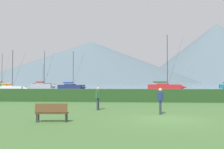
{
  "coord_description": "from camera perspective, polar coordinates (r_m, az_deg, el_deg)",
  "views": [
    {
      "loc": [
        -2.14,
        -13.47,
        2.1
      ],
      "look_at": [
        -7.13,
        64.24,
        4.16
      ],
      "focal_mm": 38.86,
      "sensor_mm": 36.0,
      "label": 1
    }
  ],
  "objects": [
    {
      "name": "harbor_water",
      "position": [
        150.5,
        4.49,
        -2.31
      ],
      "size": [
        320.0,
        246.0,
        0.0
      ],
      "primitive_type": "cube",
      "color": "slate",
      "rests_on": "ground_plane"
    },
    {
      "name": "person_seated_viewer",
      "position": [
        15.59,
        11.31,
        -5.63
      ],
      "size": [
        0.36,
        0.57,
        1.65
      ],
      "rotation": [
        0.0,
        0.0,
        -0.12
      ],
      "color": "#2D3347",
      "rests_on": "ground_plane"
    },
    {
      "name": "sailboat_slip_11",
      "position": [
        102.14,
        -24.7,
        -2.13
      ],
      "size": [
        9.09,
        4.87,
        12.61
      ],
      "rotation": [
        0.0,
        0.0,
        -0.31
      ],
      "color": "#236B38",
      "rests_on": "harbor_water"
    },
    {
      "name": "sailboat_slip_7",
      "position": [
        59.7,
        12.39,
        -2.75
      ],
      "size": [
        9.27,
        4.07,
        13.27
      ],
      "rotation": [
        0.0,
        0.0,
        -0.18
      ],
      "color": "red",
      "rests_on": "harbor_water"
    },
    {
      "name": "hedge_line",
      "position": [
        24.61,
        8.69,
        -4.9
      ],
      "size": [
        80.0,
        1.2,
        1.28
      ],
      "primitive_type": "cube",
      "color": "#284C23",
      "rests_on": "ground_plane"
    },
    {
      "name": "distant_hill_west_ridge",
      "position": [
        304.09,
        -5.01,
        2.92
      ],
      "size": [
        262.99,
        262.99,
        51.17
      ],
      "primitive_type": "cone",
      "color": "slate",
      "rests_on": "ground_plane"
    },
    {
      "name": "sailboat_slip_10",
      "position": [
        101.87,
        -16.17,
        -2.27
      ],
      "size": [
        8.14,
        2.91,
        8.82
      ],
      "rotation": [
        0.0,
        0.0,
        -0.08
      ],
      "color": "navy",
      "rests_on": "harbor_water"
    },
    {
      "name": "park_bench_under_tree",
      "position": [
        12.88,
        -14.0,
        -8.47
      ],
      "size": [
        1.66,
        0.6,
        0.95
      ],
      "rotation": [
        0.0,
        0.0,
        0.08
      ],
      "color": "brown",
      "rests_on": "ground_plane"
    },
    {
      "name": "sailboat_slip_4",
      "position": [
        79.63,
        -15.95,
        -2.45
      ],
      "size": [
        8.76,
        4.34,
        11.58
      ],
      "rotation": [
        0.0,
        0.0,
        -0.26
      ],
      "color": "#9E9EA3",
      "rests_on": "harbor_water"
    },
    {
      "name": "sailboat_slip_5",
      "position": [
        54.71,
        -22.78,
        -2.99
      ],
      "size": [
        7.12,
        2.58,
        8.55
      ],
      "rotation": [
        0.0,
        0.0,
        -0.08
      ],
      "color": "white",
      "rests_on": "harbor_water"
    },
    {
      "name": "distant_hill_central_peak",
      "position": [
        429.62,
        -11.4,
        1.75
      ],
      "size": [
        188.12,
        188.12,
        52.63
      ],
      "primitive_type": "cone",
      "color": "slate",
      "rests_on": "ground_plane"
    },
    {
      "name": "distant_hill_east_ridge",
      "position": [
        378.98,
        23.42,
        4.66
      ],
      "size": [
        218.57,
        218.57,
        84.12
      ],
      "primitive_type": "cone",
      "color": "slate",
      "rests_on": "ground_plane"
    },
    {
      "name": "ground_plane",
      "position": [
        13.8,
        12.77,
        -10.23
      ],
      "size": [
        1000.0,
        1000.0,
        0.0
      ],
      "primitive_type": "plane",
      "color": "#477038"
    },
    {
      "name": "sailboat_slip_2",
      "position": [
        63.46,
        -9.5,
        -2.8
      ],
      "size": [
        8.0,
        4.42,
        9.74
      ],
      "rotation": [
        0.0,
        0.0,
        -0.33
      ],
      "color": "navy",
      "rests_on": "harbor_water"
    },
    {
      "name": "person_standing_walker",
      "position": [
        17.61,
        -3.32,
        -5.18
      ],
      "size": [
        0.36,
        0.57,
        1.65
      ],
      "rotation": [
        0.0,
        0.0,
        -0.12
      ],
      "color": "#2D3347",
      "rests_on": "ground_plane"
    }
  ]
}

